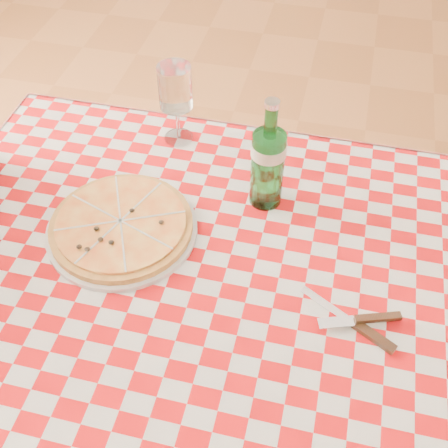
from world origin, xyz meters
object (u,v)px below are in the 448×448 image
object	(u,v)px
water_bottle	(268,155)
wine_glass	(176,105)
pizza_plate	(121,225)
dining_table	(227,297)

from	to	relation	value
water_bottle	wine_glass	world-z (taller)	water_bottle
wine_glass	water_bottle	bearing A→B (deg)	-33.16
pizza_plate	water_bottle	distance (m)	0.33
water_bottle	pizza_plate	bearing A→B (deg)	-149.52
dining_table	water_bottle	xyz separation A→B (m)	(0.04, 0.20, 0.23)
water_bottle	wine_glass	xyz separation A→B (m)	(-0.24, 0.16, -0.03)
water_bottle	wine_glass	bearing A→B (deg)	146.84
pizza_plate	water_bottle	bearing A→B (deg)	30.48
wine_glass	pizza_plate	bearing A→B (deg)	-95.10
pizza_plate	water_bottle	world-z (taller)	water_bottle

